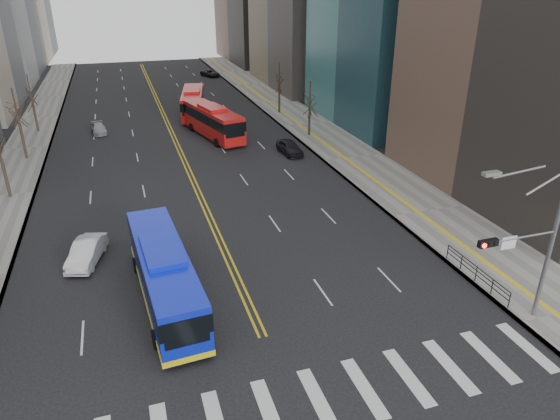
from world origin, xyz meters
TOP-DOWN VIEW (x-y plane):
  - ground at (0.00, 0.00)m, footprint 220.00×220.00m
  - sidewalk_right at (17.50, 45.00)m, footprint 7.00×130.00m
  - sidewalk_left at (-16.50, 45.00)m, footprint 5.00×130.00m
  - crosswalk at (0.00, 0.00)m, footprint 26.70×4.00m
  - centerline at (0.00, 55.00)m, footprint 0.55×100.00m
  - signal_mast at (13.77, 2.00)m, footprint 5.37×0.37m
  - pedestrian_railing at (14.30, 6.00)m, footprint 0.06×6.06m
  - street_trees at (-7.18, 34.55)m, footprint 35.20×47.20m
  - blue_bus at (-4.54, 10.08)m, footprint 3.52×12.66m
  - red_bus_near at (4.73, 43.11)m, footprint 5.47×12.39m
  - red_bus_far at (4.02, 54.35)m, footprint 4.97×12.13m
  - car_white at (-9.20, 16.30)m, footprint 2.84×4.87m
  - car_dark_mid at (11.42, 34.05)m, footprint 2.16×4.62m
  - car_silver at (-8.66, 49.03)m, footprint 2.09×4.21m
  - car_dark_far at (12.06, 84.50)m, footprint 3.77×5.17m

SIDE VIEW (x-z plane):
  - ground at x=0.00m, z-range 0.00..0.00m
  - crosswalk at x=0.00m, z-range 0.00..0.01m
  - centerline at x=0.00m, z-range 0.00..0.01m
  - sidewalk_right at x=17.50m, z-range 0.00..0.15m
  - sidewalk_left at x=-16.50m, z-range 0.00..0.15m
  - car_silver at x=-8.66m, z-range 0.00..1.17m
  - car_dark_far at x=12.06m, z-range 0.00..1.31m
  - car_white at x=-9.20m, z-range 0.00..1.52m
  - car_dark_mid at x=11.42m, z-range 0.00..1.53m
  - pedestrian_railing at x=14.30m, z-range 0.31..1.33m
  - blue_bus at x=-4.54m, z-range 0.09..3.72m
  - red_bus_far at x=4.02m, z-range 0.21..3.94m
  - red_bus_near at x=4.73m, z-range 0.21..4.01m
  - signal_mast at x=13.77m, z-range 0.16..9.55m
  - street_trees at x=-7.18m, z-range 1.07..8.67m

